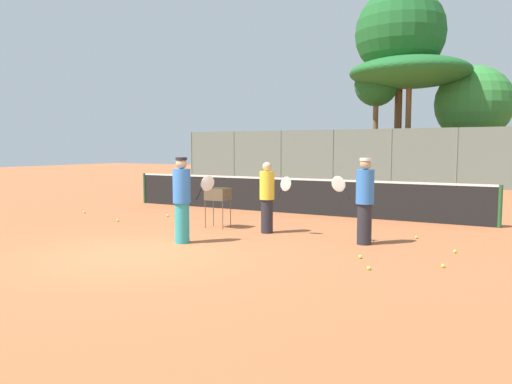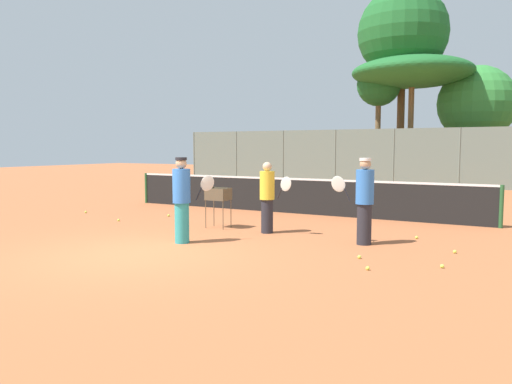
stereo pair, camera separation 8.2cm
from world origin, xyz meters
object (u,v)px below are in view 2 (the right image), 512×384
Objects in this scene: player_red_cap at (267,197)px; player_white_outfit at (182,199)px; player_yellow_shirt at (364,200)px; parked_car at (404,169)px; tennis_net at (291,195)px; ball_cart at (218,197)px.

player_white_outfit is at bearing -107.62° from player_red_cap.
player_yellow_shirt is 0.42× the size of parked_car.
parked_car is at bearing 103.53° from player_red_cap.
tennis_net is 6.99× the size of player_red_cap.
player_white_outfit is at bearing -89.39° from tennis_net.
player_red_cap is at bearing -73.30° from tennis_net.
player_yellow_shirt is at bearing -79.28° from parked_car.
player_red_cap is 0.39× the size of parked_car.
player_red_cap is 0.93× the size of player_yellow_shirt.
player_white_outfit reaches higher than player_yellow_shirt.
player_red_cap is at bearing -2.89° from ball_cart.
player_white_outfit is 2.06m from ball_cart.
player_white_outfit is (0.06, -5.38, 0.37)m from tennis_net.
ball_cart is (-0.44, 2.01, -0.17)m from player_white_outfit.
player_white_outfit reaches higher than tennis_net.
player_red_cap is (1.03, -3.45, 0.29)m from tennis_net.
ball_cart is 20.52m from parked_car.
player_red_cap is 1.66× the size of ball_cart.
tennis_net is at bearing -88.18° from parked_car.
tennis_net is at bearing 115.85° from player_red_cap.
tennis_net is 6.47× the size of player_white_outfit.
player_yellow_shirt is 1.79× the size of ball_cart.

